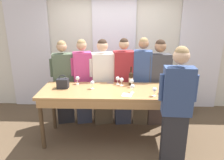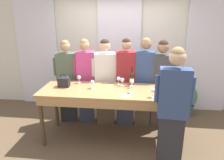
{
  "view_description": "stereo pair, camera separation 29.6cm",
  "coord_description": "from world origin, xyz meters",
  "px_view_note": "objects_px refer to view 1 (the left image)",
  "views": [
    {
      "loc": [
        0.12,
        -3.51,
        2.25
      ],
      "look_at": [
        0.0,
        0.08,
        1.1
      ],
      "focal_mm": 35.0,
      "sensor_mm": 36.0,
      "label": 1
    },
    {
      "loc": [
        0.41,
        -3.49,
        2.25
      ],
      "look_at": [
        0.0,
        0.08,
        1.1
      ],
      "focal_mm": 35.0,
      "sensor_mm": 36.0,
      "label": 2
    }
  ],
  "objects_px": {
    "wine_glass_center_mid": "(77,79)",
    "guest_navy_coat": "(142,81)",
    "wine_glass_back_mid": "(65,80)",
    "wine_glass_near_host": "(92,83)",
    "wine_glass_by_handbag": "(154,90)",
    "guest_striped_shirt": "(123,81)",
    "wine_glass_front_mid": "(175,87)",
    "wine_glass_front_left": "(163,87)",
    "host_pouring": "(176,107)",
    "guest_pink_top": "(83,81)",
    "guest_beige_cap": "(158,82)",
    "wine_bottle": "(131,78)",
    "wine_glass_back_right": "(132,81)",
    "guest_olive_jacket": "(64,82)",
    "potted_plant": "(184,97)",
    "wine_glass_front_right": "(176,81)",
    "tasting_bar": "(112,96)",
    "wine_glass_center_right": "(133,87)",
    "wine_glass_center_left": "(179,90)",
    "wine_glass_by_bottle": "(122,80)",
    "guest_cream_sweater": "(103,82)",
    "wine_glass_back_left": "(118,79)",
    "handbag": "(63,83)"
  },
  "relations": [
    {
      "from": "wine_glass_back_mid",
      "to": "wine_glass_near_host",
      "type": "relative_size",
      "value": 1.0
    },
    {
      "from": "wine_glass_back_mid",
      "to": "wine_glass_near_host",
      "type": "xyz_separation_m",
      "value": [
        0.51,
        -0.17,
        0.0
      ]
    },
    {
      "from": "wine_glass_near_host",
      "to": "wine_glass_by_handbag",
      "type": "distance_m",
      "value": 1.07
    },
    {
      "from": "wine_bottle",
      "to": "guest_navy_coat",
      "type": "relative_size",
      "value": 0.19
    },
    {
      "from": "wine_glass_back_right",
      "to": "guest_beige_cap",
      "type": "xyz_separation_m",
      "value": [
        0.55,
        0.46,
        -0.15
      ]
    },
    {
      "from": "wine_glass_center_mid",
      "to": "guest_striped_shirt",
      "type": "distance_m",
      "value": 0.92
    },
    {
      "from": "handbag",
      "to": "wine_glass_front_mid",
      "type": "relative_size",
      "value": 1.64
    },
    {
      "from": "wine_glass_front_right",
      "to": "tasting_bar",
      "type": "bearing_deg",
      "value": -167.4
    },
    {
      "from": "host_pouring",
      "to": "guest_cream_sweater",
      "type": "bearing_deg",
      "value": 130.36
    },
    {
      "from": "wine_glass_back_mid",
      "to": "wine_glass_by_bottle",
      "type": "relative_size",
      "value": 1.0
    },
    {
      "from": "wine_glass_center_mid",
      "to": "potted_plant",
      "type": "distance_m",
      "value": 2.52
    },
    {
      "from": "wine_glass_center_mid",
      "to": "guest_pink_top",
      "type": "relative_size",
      "value": 0.08
    },
    {
      "from": "guest_beige_cap",
      "to": "tasting_bar",
      "type": "bearing_deg",
      "value": -144.27
    },
    {
      "from": "guest_cream_sweater",
      "to": "guest_striped_shirt",
      "type": "relative_size",
      "value": 0.99
    },
    {
      "from": "tasting_bar",
      "to": "host_pouring",
      "type": "relative_size",
      "value": 1.35
    },
    {
      "from": "wine_glass_back_right",
      "to": "guest_navy_coat",
      "type": "xyz_separation_m",
      "value": [
        0.23,
        0.46,
        -0.14
      ]
    },
    {
      "from": "wine_glass_front_mid",
      "to": "wine_glass_near_host",
      "type": "xyz_separation_m",
      "value": [
        -1.39,
        0.15,
        0.0
      ]
    },
    {
      "from": "wine_glass_center_right",
      "to": "wine_glass_center_left",
      "type": "bearing_deg",
      "value": -11.71
    },
    {
      "from": "wine_glass_front_mid",
      "to": "guest_navy_coat",
      "type": "relative_size",
      "value": 0.08
    },
    {
      "from": "wine_glass_back_left",
      "to": "wine_glass_by_bottle",
      "type": "xyz_separation_m",
      "value": [
        0.07,
        -0.07,
        0.0
      ]
    },
    {
      "from": "wine_glass_back_mid",
      "to": "wine_glass_back_right",
      "type": "bearing_deg",
      "value": -3.04
    },
    {
      "from": "guest_cream_sweater",
      "to": "guest_olive_jacket",
      "type": "bearing_deg",
      "value": 180.0
    },
    {
      "from": "wine_glass_back_mid",
      "to": "wine_glass_by_bottle",
      "type": "bearing_deg",
      "value": 1.0
    },
    {
      "from": "wine_glass_back_mid",
      "to": "guest_navy_coat",
      "type": "bearing_deg",
      "value": 15.68
    },
    {
      "from": "wine_glass_front_left",
      "to": "host_pouring",
      "type": "relative_size",
      "value": 0.08
    },
    {
      "from": "wine_glass_center_mid",
      "to": "guest_navy_coat",
      "type": "relative_size",
      "value": 0.08
    },
    {
      "from": "wine_glass_back_right",
      "to": "guest_pink_top",
      "type": "xyz_separation_m",
      "value": [
        -0.94,
        0.46,
        -0.15
      ]
    },
    {
      "from": "guest_beige_cap",
      "to": "wine_bottle",
      "type": "bearing_deg",
      "value": -148.41
    },
    {
      "from": "wine_bottle",
      "to": "wine_glass_near_host",
      "type": "relative_size",
      "value": 2.31
    },
    {
      "from": "guest_olive_jacket",
      "to": "wine_glass_by_handbag",
      "type": "bearing_deg",
      "value": -27.66
    },
    {
      "from": "wine_glass_by_handbag",
      "to": "guest_olive_jacket",
      "type": "height_order",
      "value": "guest_olive_jacket"
    },
    {
      "from": "wine_glass_by_bottle",
      "to": "wine_glass_front_left",
      "type": "bearing_deg",
      "value": -28.65
    },
    {
      "from": "wine_glass_front_left",
      "to": "potted_plant",
      "type": "relative_size",
      "value": 0.22
    },
    {
      "from": "guest_navy_coat",
      "to": "tasting_bar",
      "type": "bearing_deg",
      "value": -132.01
    },
    {
      "from": "wine_bottle",
      "to": "wine_glass_back_right",
      "type": "bearing_deg",
      "value": -86.24
    },
    {
      "from": "wine_glass_by_handbag",
      "to": "guest_olive_jacket",
      "type": "xyz_separation_m",
      "value": [
        -1.67,
        0.87,
        -0.18
      ]
    },
    {
      "from": "wine_glass_center_right",
      "to": "potted_plant",
      "type": "bearing_deg",
      "value": 45.67
    },
    {
      "from": "guest_cream_sweater",
      "to": "potted_plant",
      "type": "height_order",
      "value": "guest_cream_sweater"
    },
    {
      "from": "wine_glass_by_bottle",
      "to": "wine_glass_center_right",
      "type": "bearing_deg",
      "value": -63.59
    },
    {
      "from": "wine_glass_back_mid",
      "to": "wine_glass_back_right",
      "type": "relative_size",
      "value": 1.0
    },
    {
      "from": "wine_glass_front_mid",
      "to": "potted_plant",
      "type": "xyz_separation_m",
      "value": [
        0.56,
        1.28,
        -0.69
      ]
    },
    {
      "from": "guest_striped_shirt",
      "to": "potted_plant",
      "type": "xyz_separation_m",
      "value": [
        1.4,
        0.56,
        -0.54
      ]
    },
    {
      "from": "wine_glass_back_mid",
      "to": "guest_pink_top",
      "type": "height_order",
      "value": "guest_pink_top"
    },
    {
      "from": "wine_glass_by_handbag",
      "to": "guest_navy_coat",
      "type": "distance_m",
      "value": 0.89
    },
    {
      "from": "wine_glass_center_mid",
      "to": "potted_plant",
      "type": "relative_size",
      "value": 0.22
    },
    {
      "from": "tasting_bar",
      "to": "guest_beige_cap",
      "type": "distance_m",
      "value": 1.1
    },
    {
      "from": "wine_glass_center_mid",
      "to": "guest_striped_shirt",
      "type": "relative_size",
      "value": 0.08
    },
    {
      "from": "wine_glass_center_left",
      "to": "wine_glass_center_mid",
      "type": "bearing_deg",
      "value": 161.77
    },
    {
      "from": "wine_glass_center_right",
      "to": "wine_glass_back_mid",
      "type": "bearing_deg",
      "value": 164.2
    },
    {
      "from": "guest_olive_jacket",
      "to": "potted_plant",
      "type": "xyz_separation_m",
      "value": [
        2.59,
        0.56,
        -0.51
      ]
    }
  ]
}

